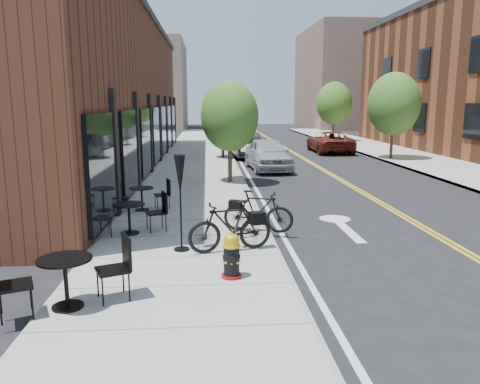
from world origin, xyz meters
name	(u,v)px	position (x,y,z in m)	size (l,w,h in m)	color
ground	(282,260)	(0.00, 0.00, 0.00)	(120.00, 120.00, 0.00)	black
sidewalk_near	(195,179)	(-2.00, 10.00, 0.06)	(4.00, 70.00, 0.12)	#9E9B93
sidewalk_far	(477,176)	(10.00, 10.00, 0.06)	(4.00, 70.00, 0.12)	#9E9B93
building_near	(100,95)	(-6.50, 14.00, 3.50)	(5.00, 28.00, 7.00)	#492717
bg_building_left	(151,86)	(-8.00, 48.00, 5.00)	(8.00, 14.00, 10.00)	#726656
bg_building_right	(346,79)	(16.00, 50.00, 6.00)	(10.00, 16.00, 12.00)	brown
tree_near_a	(230,117)	(-0.60, 9.00, 2.60)	(2.20, 2.20, 3.81)	#382B1E
tree_near_b	(223,110)	(-0.60, 17.00, 2.71)	(2.30, 2.30, 3.98)	#382B1E
tree_near_c	(219,111)	(-0.60, 25.00, 2.53)	(2.10, 2.10, 3.67)	#382B1E
tree_near_d	(216,106)	(-0.60, 33.00, 2.79)	(2.40, 2.40, 4.11)	#382B1E
tree_far_b	(394,104)	(8.60, 16.00, 3.06)	(2.80, 2.80, 4.62)	#382B1E
tree_far_c	(334,103)	(8.60, 28.00, 3.06)	(2.80, 2.80, 4.62)	#382B1E
fire_hydrant	(231,256)	(-1.08, -1.17, 0.51)	(0.37, 0.37, 0.82)	maroon
bicycle_left	(230,226)	(-1.03, 0.29, 0.65)	(0.50, 1.77, 1.07)	black
bicycle_right	(258,211)	(-0.30, 1.70, 0.62)	(0.47, 1.67, 1.00)	black
bistro_set_a	(66,275)	(-3.60, -2.23, 0.62)	(1.88, 1.15, 1.00)	black
bistro_set_b	(129,214)	(-3.31, 1.77, 0.59)	(1.76, 0.98, 0.93)	black
bistro_set_c	(142,195)	(-3.35, 4.20, 0.55)	(1.61, 0.86, 0.85)	black
patio_umbrella	(180,182)	(-2.04, 0.44, 1.55)	(0.32, 0.32, 1.99)	black
parked_car_a	(268,154)	(1.37, 12.81, 0.75)	(1.77, 4.40, 1.50)	#A6AAAF
parked_car_b	(246,145)	(0.80, 18.03, 0.71)	(1.50, 4.30, 1.42)	black
parked_car_c	(244,137)	(1.26, 25.24, 0.65)	(1.82, 4.48, 1.30)	#A7A7AB
parked_car_far	(330,142)	(6.30, 20.27, 0.67)	(2.24, 4.85, 1.35)	maroon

